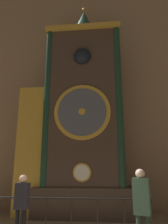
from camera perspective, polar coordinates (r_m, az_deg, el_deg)
name	(u,v)px	position (r m, az deg, el deg)	size (l,w,h in m)	color
cathedral_back_wall	(87,77)	(11.59, 0.76, 9.16)	(24.00, 0.32, 12.94)	#997A5B
clock_tower	(77,119)	(9.36, -1.94, -1.83)	(4.62, 1.82, 9.48)	#423328
railing_fence	(72,213)	(7.10, -3.22, -24.75)	(4.66, 0.05, 0.96)	black
visitor_near	(22,201)	(6.31, -15.96, -21.41)	(0.35, 0.24, 1.63)	black
visitor_far	(142,204)	(5.16, 14.90, -22.11)	(0.39, 0.31, 1.79)	#213427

